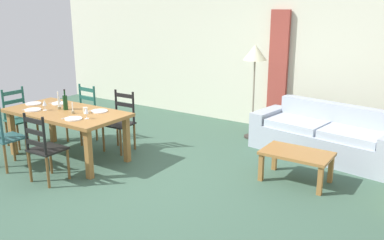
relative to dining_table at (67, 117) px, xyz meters
name	(u,v)px	position (x,y,z in m)	size (l,w,h in m)	color
ground_plane	(137,178)	(1.36, 0.00, -0.67)	(9.60, 9.60, 0.02)	#3B5A48
wall_far	(247,54)	(1.36, 3.30, 0.69)	(9.60, 0.16, 2.70)	beige
curtain_panel_left	(278,72)	(2.06, 3.16, 0.44)	(0.35, 0.08, 2.20)	#9C3F35
dining_table	(67,117)	(0.00, 0.00, 0.00)	(1.90, 0.96, 0.75)	olive
dining_chair_near_left	(4,137)	(-0.43, -0.78, -0.19)	(0.44, 0.42, 0.96)	#255050
dining_chair_near_right	(44,148)	(0.45, -0.78, -0.19)	(0.43, 0.41, 0.96)	black
dining_chair_far_left	(83,114)	(-0.45, 0.73, -0.19)	(0.43, 0.41, 0.96)	#215D4E
dining_chair_far_right	(121,121)	(0.41, 0.73, -0.19)	(0.43, 0.42, 0.96)	black
dining_chair_head_west	(19,117)	(-1.17, -0.02, -0.19)	(0.43, 0.45, 0.96)	#23584D
dinner_plate_near_left	(33,110)	(-0.45, -0.25, 0.10)	(0.24, 0.24, 0.02)	white
fork_near_left	(27,109)	(-0.60, -0.25, 0.09)	(0.02, 0.17, 0.01)	silver
dinner_plate_near_right	(74,119)	(0.45, -0.25, 0.10)	(0.24, 0.24, 0.02)	white
fork_near_right	(66,118)	(0.30, -0.25, 0.09)	(0.02, 0.17, 0.01)	silver
dinner_plate_far_left	(59,103)	(-0.45, 0.25, 0.10)	(0.24, 0.24, 0.02)	white
fork_far_left	(53,102)	(-0.60, 0.25, 0.09)	(0.02, 0.17, 0.01)	silver
dinner_plate_far_right	(99,111)	(0.45, 0.25, 0.10)	(0.24, 0.24, 0.02)	white
fork_far_right	(92,110)	(0.30, 0.25, 0.09)	(0.02, 0.17, 0.01)	silver
dinner_plate_head_west	(33,104)	(-0.78, 0.00, 0.10)	(0.24, 0.24, 0.02)	white
fork_head_west	(27,103)	(-0.93, 0.00, 0.09)	(0.02, 0.17, 0.01)	silver
wine_bottle	(65,102)	(-0.07, 0.06, 0.20)	(0.07, 0.07, 0.32)	#143819
wine_glass_near_left	(44,103)	(-0.30, -0.14, 0.20)	(0.06, 0.06, 0.16)	white
wine_glass_near_right	(86,111)	(0.58, -0.13, 0.20)	(0.06, 0.06, 0.16)	white
wine_glass_far_left	(59,100)	(-0.29, 0.13, 0.20)	(0.06, 0.06, 0.16)	white
coffee_cup_primary	(85,110)	(0.34, 0.07, 0.13)	(0.07, 0.07, 0.09)	beige
candle_tall	(59,104)	(-0.18, 0.02, 0.17)	(0.05, 0.05, 0.28)	#998C66
candle_short	(73,111)	(0.20, -0.04, 0.13)	(0.05, 0.05, 0.17)	#998C66
couch	(326,138)	(3.27, 2.30, -0.37)	(2.37, 1.13, 0.80)	#A4AEBC
coffee_table	(297,157)	(3.23, 1.08, -0.31)	(0.90, 0.56, 0.42)	olive
standing_lamp	(255,58)	(1.91, 2.48, 0.75)	(0.40, 0.40, 1.64)	#332D28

